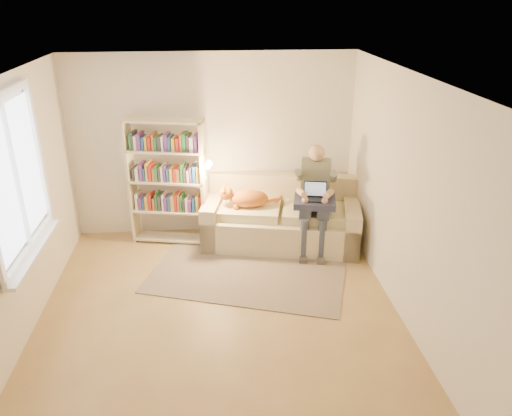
{
  "coord_description": "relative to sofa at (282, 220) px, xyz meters",
  "views": [
    {
      "loc": [
        -0.03,
        -4.63,
        3.33
      ],
      "look_at": [
        0.5,
        1.0,
        0.86
      ],
      "focal_mm": 35.0,
      "sensor_mm": 36.0,
      "label": 1
    }
  ],
  "objects": [
    {
      "name": "cat",
      "position": [
        -0.54,
        -0.03,
        0.38
      ],
      "size": [
        0.83,
        0.39,
        0.3
      ],
      "rotation": [
        0.0,
        0.0,
        -0.21
      ],
      "color": "orange",
      "rests_on": "sofa"
    },
    {
      "name": "wall_left",
      "position": [
        -2.93,
        -1.72,
        0.97
      ],
      "size": [
        0.02,
        4.5,
        2.6
      ],
      "primitive_type": "cube",
      "color": "silver",
      "rests_on": "floor"
    },
    {
      "name": "window",
      "position": [
        -2.88,
        -1.52,
        1.04
      ],
      "size": [
        0.12,
        1.52,
        1.69
      ],
      "color": "white",
      "rests_on": "wall_left"
    },
    {
      "name": "bookshelf",
      "position": [
        -1.57,
        0.17,
        0.66
      ],
      "size": [
        1.18,
        0.56,
        1.79
      ],
      "rotation": [
        0.0,
        0.0,
        -0.21
      ],
      "color": "beige",
      "rests_on": "floor"
    },
    {
      "name": "sofa",
      "position": [
        0.0,
        0.0,
        0.0
      ],
      "size": [
        2.3,
        1.39,
        0.91
      ],
      "rotation": [
        0.0,
        0.0,
        -0.21
      ],
      "color": "beige",
      "rests_on": "floor"
    },
    {
      "name": "wall_back",
      "position": [
        -0.93,
        0.53,
        0.97
      ],
      "size": [
        4.0,
        0.02,
        2.6
      ],
      "primitive_type": "cube",
      "color": "silver",
      "rests_on": "floor"
    },
    {
      "name": "ceiling",
      "position": [
        -0.93,
        -1.72,
        2.27
      ],
      "size": [
        4.0,
        4.5,
        0.02
      ],
      "primitive_type": "cube",
      "color": "white",
      "rests_on": "wall_back"
    },
    {
      "name": "person",
      "position": [
        0.41,
        -0.25,
        0.5
      ],
      "size": [
        0.5,
        0.68,
        1.47
      ],
      "rotation": [
        0.0,
        0.0,
        -0.21
      ],
      "color": "gray",
      "rests_on": "sofa"
    },
    {
      "name": "wall_right",
      "position": [
        1.07,
        -1.72,
        0.97
      ],
      "size": [
        0.02,
        4.5,
        2.6
      ],
      "primitive_type": "cube",
      "color": "silver",
      "rests_on": "floor"
    },
    {
      "name": "floor",
      "position": [
        -0.93,
        -1.72,
        -0.33
      ],
      "size": [
        4.5,
        4.5,
        0.0
      ],
      "primitive_type": "plane",
      "color": "#9B7C46",
      "rests_on": "ground"
    },
    {
      "name": "blanket",
      "position": [
        0.37,
        -0.37,
        0.43
      ],
      "size": [
        0.62,
        0.55,
        0.09
      ],
      "primitive_type": "cube",
      "rotation": [
        0.0,
        0.0,
        -0.21
      ],
      "color": "#282D46",
      "rests_on": "person"
    },
    {
      "name": "laptop",
      "position": [
        0.37,
        -0.36,
        0.53
      ],
      "size": [
        0.35,
        0.33,
        0.25
      ],
      "rotation": [
        0.0,
        0.0,
        -0.21
      ],
      "color": "black",
      "rests_on": "blanket"
    },
    {
      "name": "wall_front",
      "position": [
        -0.93,
        -3.97,
        0.97
      ],
      "size": [
        4.0,
        0.02,
        2.6
      ],
      "primitive_type": "cube",
      "color": "silver",
      "rests_on": "floor"
    },
    {
      "name": "rug",
      "position": [
        -0.56,
        -0.88,
        -0.33
      ],
      "size": [
        2.76,
        2.12,
        0.01
      ],
      "primitive_type": "cube",
      "rotation": [
        0.0,
        0.0,
        -0.32
      ],
      "color": "gray",
      "rests_on": "floor"
    }
  ]
}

